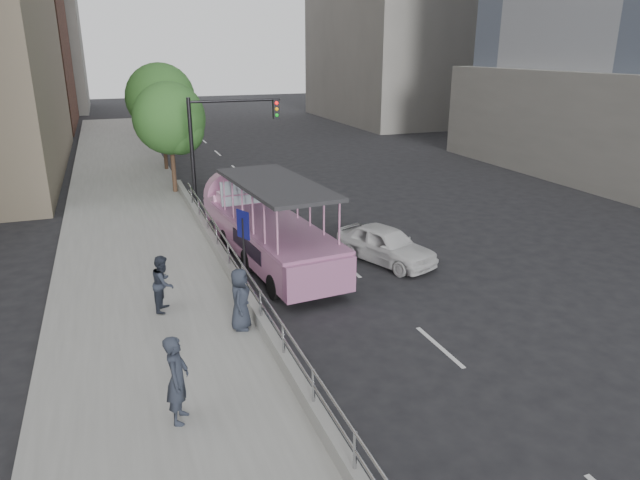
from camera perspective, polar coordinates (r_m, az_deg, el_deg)
ground at (r=16.15m, az=5.04°, el=-7.93°), size 160.00×160.00×0.00m
sidewalk at (r=24.06m, az=-18.07°, el=0.65°), size 5.50×80.00×0.30m
kerb_wall at (r=16.75m, az=-7.63°, el=-5.21°), size 0.24×30.00×0.36m
guardrail at (r=16.49m, az=-7.73°, el=-3.11°), size 0.07×22.00×0.71m
duck_boat at (r=20.38m, az=-5.60°, el=1.22°), size 3.03×9.34×3.05m
car at (r=20.15m, az=6.58°, el=-0.44°), size 2.88×4.17×1.32m
pedestrian_near at (r=11.53m, az=-14.07°, el=-13.36°), size 0.63×0.77×1.82m
pedestrian_mid at (r=16.23m, az=-15.40°, el=-4.18°), size 0.83×0.93×1.59m
pedestrian_far at (r=14.78m, az=-7.98°, el=-5.87°), size 0.80×0.94×1.64m
parking_sign at (r=17.28m, az=-7.62°, el=-0.18°), size 0.26×0.56×2.66m
traffic_signal at (r=26.17m, az=-10.16°, el=10.22°), size 4.20×0.32×5.20m
street_tree_near at (r=29.28m, az=-14.60°, el=11.43°), size 3.52×3.52×5.72m
street_tree_far at (r=35.19m, az=-15.47°, el=13.28°), size 3.97×3.97×6.45m
midrise_stone_b at (r=77.65m, az=-29.15°, el=18.52°), size 16.00×14.00×20.00m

